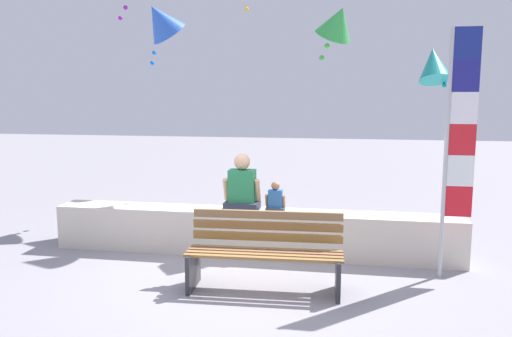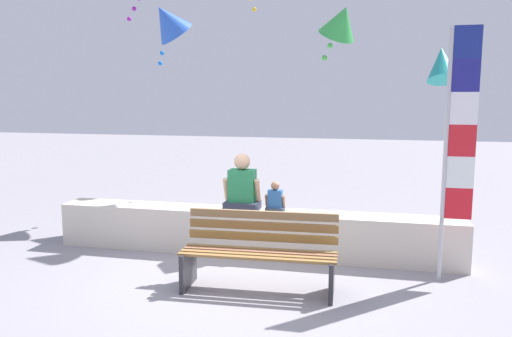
{
  "view_description": "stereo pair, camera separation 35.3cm",
  "coord_description": "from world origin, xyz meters",
  "px_view_note": "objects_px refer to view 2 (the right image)",
  "views": [
    {
      "loc": [
        1.25,
        -6.04,
        2.27
      ],
      "look_at": [
        0.04,
        0.88,
        1.23
      ],
      "focal_mm": 35.78,
      "sensor_mm": 36.0,
      "label": 1
    },
    {
      "loc": [
        1.59,
        -5.97,
        2.27
      ],
      "look_at": [
        0.04,
        0.88,
        1.23
      ],
      "focal_mm": 35.78,
      "sensor_mm": 36.0,
      "label": 2
    }
  ],
  "objects_px": {
    "park_bench": "(259,253)",
    "kite_teal": "(443,64)",
    "flag_banner": "(456,138)",
    "kite_green": "(341,22)",
    "person_child": "(275,200)",
    "kite_blue": "(168,21)",
    "person_adult": "(242,188)"
  },
  "relations": [
    {
      "from": "person_child",
      "to": "flag_banner",
      "type": "distance_m",
      "value": 2.49
    },
    {
      "from": "person_adult",
      "to": "kite_teal",
      "type": "xyz_separation_m",
      "value": [
        2.89,
        2.44,
        1.82
      ]
    },
    {
      "from": "park_bench",
      "to": "flag_banner",
      "type": "distance_m",
      "value": 2.67
    },
    {
      "from": "person_adult",
      "to": "person_child",
      "type": "relative_size",
      "value": 1.88
    },
    {
      "from": "flag_banner",
      "to": "kite_green",
      "type": "xyz_separation_m",
      "value": [
        -1.46,
        1.56,
        1.57
      ]
    },
    {
      "from": "park_bench",
      "to": "kite_green",
      "type": "height_order",
      "value": "kite_green"
    },
    {
      "from": "person_child",
      "to": "kite_blue",
      "type": "xyz_separation_m",
      "value": [
        -2.31,
        1.91,
        2.74
      ]
    },
    {
      "from": "person_child",
      "to": "flag_banner",
      "type": "height_order",
      "value": "flag_banner"
    },
    {
      "from": "park_bench",
      "to": "kite_blue",
      "type": "height_order",
      "value": "kite_blue"
    },
    {
      "from": "person_child",
      "to": "flag_banner",
      "type": "bearing_deg",
      "value": -12.39
    },
    {
      "from": "person_child",
      "to": "kite_green",
      "type": "bearing_deg",
      "value": 53.75
    },
    {
      "from": "person_child",
      "to": "kite_green",
      "type": "height_order",
      "value": "kite_green"
    },
    {
      "from": "person_child",
      "to": "kite_green",
      "type": "xyz_separation_m",
      "value": [
        0.78,
        1.07,
        2.52
      ]
    },
    {
      "from": "person_child",
      "to": "flag_banner",
      "type": "xyz_separation_m",
      "value": [
        2.24,
        -0.49,
        0.95
      ]
    },
    {
      "from": "kite_blue",
      "to": "person_adult",
      "type": "bearing_deg",
      "value": -46.04
    },
    {
      "from": "park_bench",
      "to": "kite_teal",
      "type": "xyz_separation_m",
      "value": [
        2.36,
        3.69,
        2.34
      ]
    },
    {
      "from": "park_bench",
      "to": "kite_green",
      "type": "distance_m",
      "value": 3.78
    },
    {
      "from": "flag_banner",
      "to": "kite_blue",
      "type": "xyz_separation_m",
      "value": [
        -4.55,
        2.4,
        1.79
      ]
    },
    {
      "from": "flag_banner",
      "to": "kite_green",
      "type": "height_order",
      "value": "kite_green"
    },
    {
      "from": "kite_blue",
      "to": "kite_teal",
      "type": "xyz_separation_m",
      "value": [
        4.72,
        0.53,
        -0.77
      ]
    },
    {
      "from": "person_child",
      "to": "kite_green",
      "type": "relative_size",
      "value": 0.47
    },
    {
      "from": "park_bench",
      "to": "person_adult",
      "type": "height_order",
      "value": "person_adult"
    },
    {
      "from": "person_child",
      "to": "kite_blue",
      "type": "distance_m",
      "value": 4.06
    },
    {
      "from": "person_adult",
      "to": "kite_blue",
      "type": "height_order",
      "value": "kite_blue"
    },
    {
      "from": "park_bench",
      "to": "kite_teal",
      "type": "bearing_deg",
      "value": 57.32
    },
    {
      "from": "flag_banner",
      "to": "kite_blue",
      "type": "relative_size",
      "value": 2.57
    },
    {
      "from": "park_bench",
      "to": "person_child",
      "type": "height_order",
      "value": "person_child"
    },
    {
      "from": "person_adult",
      "to": "person_child",
      "type": "height_order",
      "value": "person_adult"
    },
    {
      "from": "person_adult",
      "to": "flag_banner",
      "type": "xyz_separation_m",
      "value": [
        2.72,
        -0.49,
        0.8
      ]
    },
    {
      "from": "park_bench",
      "to": "person_adult",
      "type": "xyz_separation_m",
      "value": [
        -0.52,
        1.25,
        0.52
      ]
    },
    {
      "from": "flag_banner",
      "to": "person_child",
      "type": "bearing_deg",
      "value": 167.61
    },
    {
      "from": "person_child",
      "to": "kite_teal",
      "type": "xyz_separation_m",
      "value": [
        2.42,
        2.44,
        1.97
      ]
    }
  ]
}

